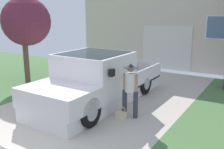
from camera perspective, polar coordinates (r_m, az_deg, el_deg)
name	(u,v)px	position (r m, az deg, el deg)	size (l,w,h in m)	color
pickup_truck	(95,82)	(8.25, -3.85, -1.64)	(2.20, 5.49, 1.69)	silver
person_with_hat	(130,87)	(7.17, 4.12, -2.76)	(0.48, 0.42, 1.56)	#333842
handbag	(121,114)	(7.31, 2.03, -8.95)	(0.30, 0.19, 0.37)	beige
house_with_garage	(168,18)	(16.71, 12.50, 12.21)	(8.91, 6.05, 5.12)	beige
front_yard_tree	(25,22)	(11.36, -18.93, 11.14)	(2.03, 2.07, 3.59)	brown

